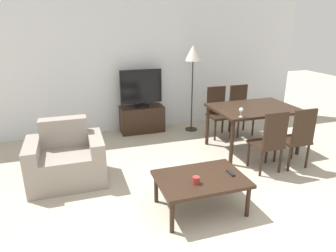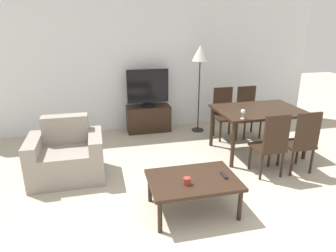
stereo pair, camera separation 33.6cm
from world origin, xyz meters
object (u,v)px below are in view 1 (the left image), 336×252
object	(u,v)px
armchair	(67,161)
cup_white_near	(196,180)
tv	(141,88)
floor_lamp	(193,57)
dining_chair_far_left	(218,110)
wine_glass_left	(241,110)
remote_primary	(231,173)
dining_chair_near_right	(298,136)
tv_stand	(142,119)
dining_chair_near	(270,140)
dining_table	(254,112)
dining_chair_far	(240,108)
coffee_table	(201,181)

from	to	relation	value
armchair	cup_white_near	xyz separation A→B (m)	(1.36, -1.28, 0.15)
tv	floor_lamp	distance (m)	1.15
dining_chair_far_left	wine_glass_left	world-z (taller)	dining_chair_far_left
tv	remote_primary	distance (m)	2.88
remote_primary	cup_white_near	size ratio (longest dim) A/B	1.85
dining_chair_near_right	dining_chair_far_left	xyz separation A→B (m)	(-0.48, 1.61, 0.00)
armchair	tv_stand	distance (m)	2.16
armchair	floor_lamp	xyz separation A→B (m)	(2.41, 1.39, 1.15)
tv_stand	remote_primary	world-z (taller)	tv_stand
dining_chair_near	floor_lamp	distance (m)	2.27
dining_table	dining_chair_far	size ratio (longest dim) A/B	1.46
dining_chair_near	dining_chair_near_right	bearing A→B (deg)	0.00
dining_chair_far_left	remote_primary	distance (m)	2.37
dining_table	dining_chair_near	world-z (taller)	dining_chair_near
tv_stand	cup_white_near	size ratio (longest dim) A/B	10.51
tv	dining_chair_far_left	size ratio (longest dim) A/B	0.86
floor_lamp	wine_glass_left	size ratio (longest dim) A/B	11.53
wine_glass_left	dining_chair_near_right	bearing A→B (deg)	-28.31
dining_chair_far	dining_chair_near	bearing A→B (deg)	-106.65
dining_chair_far	floor_lamp	size ratio (longest dim) A/B	0.56
tv	coffee_table	bearing A→B (deg)	-89.45
tv_stand	dining_chair_near_right	bearing A→B (deg)	-51.17
coffee_table	remote_primary	world-z (taller)	remote_primary
dining_chair_far_left	floor_lamp	world-z (taller)	floor_lamp
armchair	dining_table	world-z (taller)	armchair
floor_lamp	remote_primary	xyz separation A→B (m)	(-0.58, -2.60, -1.03)
dining_chair_near_right	cup_white_near	distance (m)	2.00
tv_stand	coffee_table	world-z (taller)	tv_stand
armchair	dining_table	distance (m)	3.04
dining_table	dining_chair_near_right	bearing A→B (deg)	-73.35
tv	dining_table	world-z (taller)	tv
floor_lamp	coffee_table	bearing A→B (deg)	-110.16
dining_table	cup_white_near	size ratio (longest dim) A/B	16.93
tv_stand	tv	size ratio (longest dim) A/B	1.05
tv_stand	cup_white_near	world-z (taller)	tv_stand
dining_chair_far	remote_primary	xyz separation A→B (m)	(-1.42, -2.17, -0.08)
armchair	tv_stand	world-z (taller)	armchair
dining_chair_near	dining_chair_near_right	xyz separation A→B (m)	(0.48, 0.00, 0.00)
tv	dining_chair_far	world-z (taller)	tv
dining_chair_far	cup_white_near	size ratio (longest dim) A/B	11.58
armchair	remote_primary	xyz separation A→B (m)	(1.83, -1.20, 0.12)
dining_chair_far	remote_primary	bearing A→B (deg)	-123.19
dining_chair_far	remote_primary	size ratio (longest dim) A/B	6.26
tv_stand	dining_chair_far	bearing A→B (deg)	-19.58
tv	floor_lamp	size ratio (longest dim) A/B	0.48
remote_primary	cup_white_near	world-z (taller)	cup_white_near
dining_chair_near_right	floor_lamp	size ratio (longest dim) A/B	0.56
coffee_table	dining_table	world-z (taller)	dining_table
tv_stand	floor_lamp	bearing A→B (deg)	-12.93
coffee_table	cup_white_near	size ratio (longest dim) A/B	12.45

